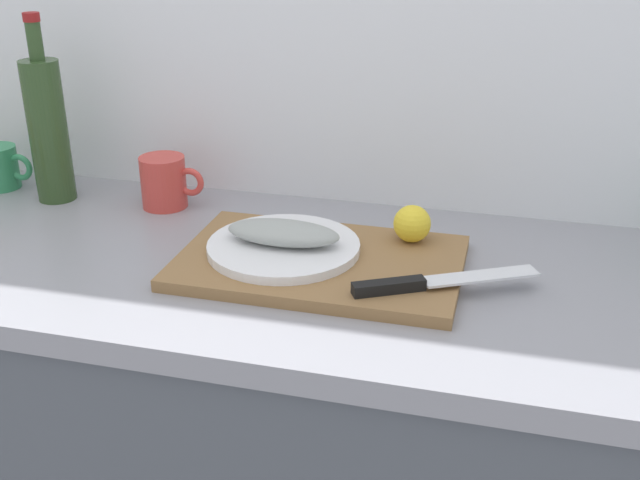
{
  "coord_description": "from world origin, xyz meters",
  "views": [
    {
      "loc": [
        0.5,
        -1.08,
        1.45
      ],
      "look_at": [
        0.22,
        -0.01,
        0.95
      ],
      "focal_mm": 42.89,
      "sensor_mm": 36.0,
      "label": 1
    }
  ],
  "objects_px": {
    "coffee_mug_0": "(165,182)",
    "wine_bottle": "(48,128)",
    "fish_fillet": "(284,232)",
    "chef_knife": "(423,283)",
    "cutting_board": "(320,263)",
    "lemon_0": "(412,224)",
    "white_plate": "(284,246)"
  },
  "relations": [
    {
      "from": "wine_bottle",
      "to": "cutting_board",
      "type": "bearing_deg",
      "value": -16.4
    },
    {
      "from": "cutting_board",
      "to": "chef_knife",
      "type": "distance_m",
      "value": 0.19
    },
    {
      "from": "lemon_0",
      "to": "coffee_mug_0",
      "type": "bearing_deg",
      "value": 169.85
    },
    {
      "from": "lemon_0",
      "to": "fish_fillet",
      "type": "bearing_deg",
      "value": -155.09
    },
    {
      "from": "white_plate",
      "to": "chef_knife",
      "type": "height_order",
      "value": "chef_knife"
    },
    {
      "from": "fish_fillet",
      "to": "wine_bottle",
      "type": "bearing_deg",
      "value": 162.69
    },
    {
      "from": "cutting_board",
      "to": "lemon_0",
      "type": "distance_m",
      "value": 0.17
    },
    {
      "from": "cutting_board",
      "to": "lemon_0",
      "type": "bearing_deg",
      "value": 37.15
    },
    {
      "from": "wine_bottle",
      "to": "lemon_0",
      "type": "bearing_deg",
      "value": -5.72
    },
    {
      "from": "white_plate",
      "to": "fish_fillet",
      "type": "xyz_separation_m",
      "value": [
        0.0,
        0.0,
        0.03
      ]
    },
    {
      "from": "white_plate",
      "to": "chef_knife",
      "type": "relative_size",
      "value": 0.93
    },
    {
      "from": "lemon_0",
      "to": "wine_bottle",
      "type": "relative_size",
      "value": 0.17
    },
    {
      "from": "white_plate",
      "to": "coffee_mug_0",
      "type": "xyz_separation_m",
      "value": [
        -0.3,
        0.18,
        0.02
      ]
    },
    {
      "from": "fish_fillet",
      "to": "chef_knife",
      "type": "distance_m",
      "value": 0.25
    },
    {
      "from": "coffee_mug_0",
      "to": "wine_bottle",
      "type": "bearing_deg",
      "value": -176.03
    },
    {
      "from": "cutting_board",
      "to": "fish_fillet",
      "type": "xyz_separation_m",
      "value": [
        -0.06,
        0.01,
        0.04
      ]
    },
    {
      "from": "fish_fillet",
      "to": "lemon_0",
      "type": "distance_m",
      "value": 0.22
    },
    {
      "from": "wine_bottle",
      "to": "coffee_mug_0",
      "type": "distance_m",
      "value": 0.25
    },
    {
      "from": "fish_fillet",
      "to": "wine_bottle",
      "type": "height_order",
      "value": "wine_bottle"
    },
    {
      "from": "chef_knife",
      "to": "lemon_0",
      "type": "bearing_deg",
      "value": 76.07
    },
    {
      "from": "lemon_0",
      "to": "coffee_mug_0",
      "type": "height_order",
      "value": "coffee_mug_0"
    },
    {
      "from": "white_plate",
      "to": "chef_knife",
      "type": "bearing_deg",
      "value": -17.58
    },
    {
      "from": "fish_fillet",
      "to": "chef_knife",
      "type": "relative_size",
      "value": 0.7
    },
    {
      "from": "fish_fillet",
      "to": "white_plate",
      "type": "bearing_deg",
      "value": 0.0
    },
    {
      "from": "white_plate",
      "to": "lemon_0",
      "type": "distance_m",
      "value": 0.22
    },
    {
      "from": "fish_fillet",
      "to": "chef_knife",
      "type": "xyz_separation_m",
      "value": [
        0.24,
        -0.08,
        -0.02
      ]
    },
    {
      "from": "fish_fillet",
      "to": "lemon_0",
      "type": "height_order",
      "value": "lemon_0"
    },
    {
      "from": "cutting_board",
      "to": "coffee_mug_0",
      "type": "bearing_deg",
      "value": 152.24
    },
    {
      "from": "chef_knife",
      "to": "white_plate",
      "type": "bearing_deg",
      "value": 134.4
    },
    {
      "from": "chef_knife",
      "to": "lemon_0",
      "type": "relative_size",
      "value": 4.27
    },
    {
      "from": "fish_fillet",
      "to": "coffee_mug_0",
      "type": "distance_m",
      "value": 0.35
    },
    {
      "from": "chef_knife",
      "to": "lemon_0",
      "type": "xyz_separation_m",
      "value": [
        -0.04,
        0.17,
        0.02
      ]
    }
  ]
}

